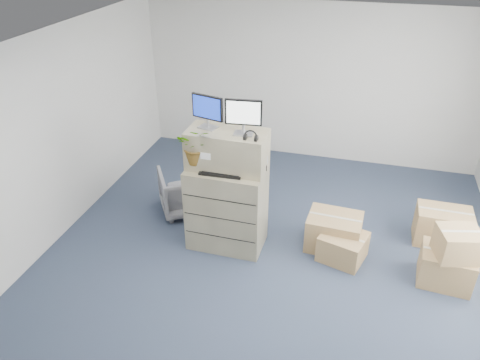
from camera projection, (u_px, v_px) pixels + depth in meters
name	position (u px, v px, depth m)	size (l,w,h in m)	color
ground	(265.00, 273.00, 6.03)	(7.00, 7.00, 0.00)	#222F3D
wall_back	(311.00, 84.00, 8.26)	(6.00, 0.02, 2.80)	beige
filing_cabinet_lower	(227.00, 207.00, 6.29)	(1.01, 0.62, 1.18)	gray
filing_cabinet_upper	(227.00, 150.00, 5.92)	(1.01, 0.50, 0.50)	gray
monitor_left	(207.00, 110.00, 5.76)	(0.43, 0.22, 0.43)	#99999E
monitor_right	(243.00, 115.00, 5.59)	(0.45, 0.19, 0.44)	#99999E
headphones	(251.00, 136.00, 5.55)	(0.16, 0.16, 0.02)	black
keyboard	(221.00, 172.00, 5.89)	(0.54, 0.23, 0.03)	black
mouse	(249.00, 176.00, 5.81)	(0.10, 0.06, 0.03)	silver
water_bottle	(234.00, 159.00, 5.91)	(0.09, 0.09, 0.31)	gray
phone_dock	(226.00, 164.00, 6.01)	(0.07, 0.05, 0.14)	silver
external_drive	(257.00, 165.00, 6.01)	(0.25, 0.19, 0.07)	black
tissue_box	(256.00, 160.00, 5.93)	(0.28, 0.14, 0.10)	#3C8BCC
potted_plant	(197.00, 150.00, 5.87)	(0.52, 0.57, 0.48)	#89A383
office_chair	(185.00, 189.00, 7.13)	(0.72, 0.67, 0.74)	slate
cardboard_boxes	(398.00, 241.00, 6.16)	(2.17, 1.41, 0.82)	#9C7F4B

